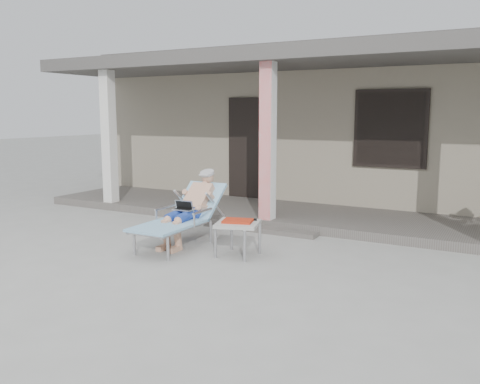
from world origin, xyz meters
The scene contains 7 objects.
ground centered at (0.00, 0.00, 0.00)m, with size 60.00×60.00×0.00m, color #9E9E99.
house centered at (0.00, 6.50, 1.67)m, with size 10.40×5.40×3.30m.
porch_deck centered at (0.00, 3.00, 0.07)m, with size 10.00×2.00×0.15m, color #605B56.
porch_overhang centered at (0.00, 2.95, 2.79)m, with size 10.00×2.30×2.85m.
porch_step centered at (0.00, 1.85, 0.04)m, with size 2.00×0.30×0.07m, color #605B56.
lounger centered at (-0.59, 0.58, 0.70)m, with size 0.68×1.77×1.14m.
side_table centered at (0.40, 0.40, 0.42)m, with size 0.69×0.69×0.50m.
Camera 1 is at (3.65, -5.50, 1.94)m, focal length 38.00 mm.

